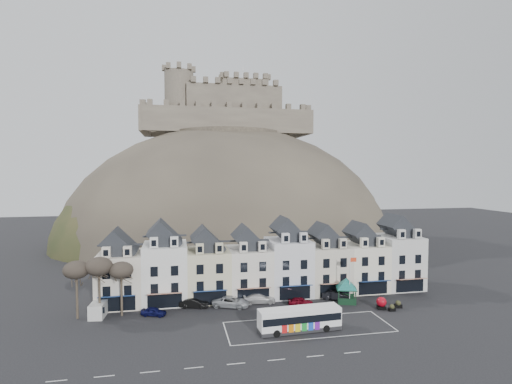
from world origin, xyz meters
TOP-DOWN VIEW (x-y plane):
  - ground at (0.00, 0.00)m, footprint 300.00×300.00m
  - coach_bay_markings at (2.00, 1.25)m, footprint 22.00×7.50m
  - townhouse_terrace at (0.15, 15.97)m, footprint 54.40×9.35m
  - castle_hill at (1.25, 68.95)m, footprint 100.00×76.00m
  - castle at (0.51, 75.93)m, footprint 50.20×22.20m
  - tree_left_far at (-29.00, 10.50)m, footprint 3.61×3.61m
  - tree_left_mid at (-26.00, 10.50)m, footprint 3.78×3.78m
  - tree_left_near at (-23.00, 10.50)m, footprint 3.43×3.43m
  - bus at (0.43, 0.17)m, footprint 10.95×3.10m
  - bus_shelter at (11.10, 9.50)m, footprint 5.95×5.95m
  - red_buoy at (15.05, 5.65)m, footprint 1.58×1.58m
  - flagpole at (11.38, 8.68)m, footprint 1.10×0.12m
  - white_van at (-26.20, 11.15)m, footprint 2.33×4.65m
  - planter_west at (16.18, 4.53)m, footprint 1.02×0.71m
  - planter_east at (17.83, 5.64)m, footprint 1.21×0.79m
  - car_navy at (-18.50, 9.52)m, footprint 3.91×2.62m
  - car_black at (-12.63, 11.83)m, footprint 4.61×2.54m
  - car_silver at (-7.07, 11.08)m, footprint 6.18×4.49m
  - car_white at (-2.47, 12.00)m, footprint 5.29×2.51m
  - car_maroon at (3.56, 9.50)m, footprint 4.04×2.18m
  - car_charcoal at (10.00, 11.12)m, footprint 4.57×3.18m

SIDE VIEW (x-z plane):
  - ground at x=0.00m, z-range 0.00..0.00m
  - coach_bay_markings at x=2.00m, z-range -0.01..0.01m
  - castle_hill at x=1.25m, z-range -33.89..34.11m
  - planter_west at x=16.18m, z-range -0.02..0.99m
  - planter_east at x=17.83m, z-range -0.02..1.11m
  - car_navy at x=-18.50m, z-range 0.00..1.24m
  - car_maroon at x=3.56m, z-range 0.00..1.30m
  - car_charcoal at x=10.00m, z-range 0.00..1.43m
  - car_black at x=-12.63m, z-range 0.00..1.44m
  - car_white at x=-2.47m, z-range 0.00..1.49m
  - car_silver at x=-7.07m, z-range 0.00..1.58m
  - red_buoy at x=15.05m, z-range 0.02..1.86m
  - white_van at x=-26.20m, z-range 0.00..2.06m
  - bus at x=0.43m, z-range 0.16..3.22m
  - bus_shelter at x=11.10m, z-range 1.09..5.06m
  - flagpole at x=11.38m, z-range 0.54..8.11m
  - townhouse_terrace at x=0.15m, z-range -0.60..11.20m
  - tree_left_near at x=-23.00m, z-range 2.64..10.47m
  - tree_left_far at x=-29.00m, z-range 2.78..11.02m
  - tree_left_mid at x=-26.00m, z-range 2.92..11.56m
  - castle at x=0.51m, z-range 29.19..51.19m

